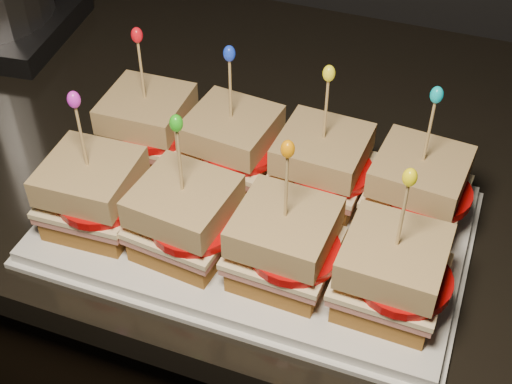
% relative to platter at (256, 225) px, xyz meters
% --- Properties ---
extents(platter, '(0.42, 0.26, 0.02)m').
position_rel_platter_xyz_m(platter, '(0.00, 0.00, 0.00)').
color(platter, silver).
rests_on(platter, granite_slab).
extents(platter_rim, '(0.43, 0.27, 0.01)m').
position_rel_platter_xyz_m(platter_rim, '(0.00, 0.00, -0.01)').
color(platter_rim, silver).
rests_on(platter_rim, granite_slab).
extents(sandwich_0_bread_bot, '(0.09, 0.09, 0.02)m').
position_rel_platter_xyz_m(sandwich_0_bread_bot, '(-0.15, 0.06, 0.02)').
color(sandwich_0_bread_bot, brown).
rests_on(sandwich_0_bread_bot, platter).
extents(sandwich_0_ham, '(0.10, 0.09, 0.01)m').
position_rel_platter_xyz_m(sandwich_0_ham, '(-0.15, 0.06, 0.04)').
color(sandwich_0_ham, '#B6655B').
rests_on(sandwich_0_ham, sandwich_0_bread_bot).
extents(sandwich_0_cheese, '(0.10, 0.09, 0.01)m').
position_rel_platter_xyz_m(sandwich_0_cheese, '(-0.15, 0.06, 0.04)').
color(sandwich_0_cheese, beige).
rests_on(sandwich_0_cheese, sandwich_0_ham).
extents(sandwich_0_tomato, '(0.08, 0.08, 0.01)m').
position_rel_platter_xyz_m(sandwich_0_tomato, '(-0.14, 0.05, 0.05)').
color(sandwich_0_tomato, '#AF0707').
rests_on(sandwich_0_tomato, sandwich_0_cheese).
extents(sandwich_0_bread_top, '(0.09, 0.09, 0.03)m').
position_rel_platter_xyz_m(sandwich_0_bread_top, '(-0.15, 0.06, 0.07)').
color(sandwich_0_bread_top, brown).
rests_on(sandwich_0_bread_top, sandwich_0_tomato).
extents(sandwich_0_pick, '(0.00, 0.00, 0.09)m').
position_rel_platter_xyz_m(sandwich_0_pick, '(-0.15, 0.06, 0.11)').
color(sandwich_0_pick, tan).
rests_on(sandwich_0_pick, sandwich_0_bread_top).
extents(sandwich_0_frill, '(0.01, 0.01, 0.02)m').
position_rel_platter_xyz_m(sandwich_0_frill, '(-0.15, 0.06, 0.16)').
color(sandwich_0_frill, red).
rests_on(sandwich_0_frill, sandwich_0_pick).
extents(sandwich_1_bread_bot, '(0.09, 0.09, 0.02)m').
position_rel_platter_xyz_m(sandwich_1_bread_bot, '(-0.05, 0.06, 0.02)').
color(sandwich_1_bread_bot, brown).
rests_on(sandwich_1_bread_bot, platter).
extents(sandwich_1_ham, '(0.10, 0.10, 0.01)m').
position_rel_platter_xyz_m(sandwich_1_ham, '(-0.05, 0.06, 0.04)').
color(sandwich_1_ham, '#B6655B').
rests_on(sandwich_1_ham, sandwich_1_bread_bot).
extents(sandwich_1_cheese, '(0.10, 0.10, 0.01)m').
position_rel_platter_xyz_m(sandwich_1_cheese, '(-0.05, 0.06, 0.04)').
color(sandwich_1_cheese, beige).
rests_on(sandwich_1_cheese, sandwich_1_ham).
extents(sandwich_1_tomato, '(0.08, 0.08, 0.01)m').
position_rel_platter_xyz_m(sandwich_1_tomato, '(-0.04, 0.05, 0.05)').
color(sandwich_1_tomato, '#AF0707').
rests_on(sandwich_1_tomato, sandwich_1_cheese).
extents(sandwich_1_bread_top, '(0.09, 0.09, 0.03)m').
position_rel_platter_xyz_m(sandwich_1_bread_top, '(-0.05, 0.06, 0.07)').
color(sandwich_1_bread_top, brown).
rests_on(sandwich_1_bread_top, sandwich_1_tomato).
extents(sandwich_1_pick, '(0.00, 0.00, 0.09)m').
position_rel_platter_xyz_m(sandwich_1_pick, '(-0.05, 0.06, 0.11)').
color(sandwich_1_pick, tan).
rests_on(sandwich_1_pick, sandwich_1_bread_top).
extents(sandwich_1_frill, '(0.01, 0.01, 0.02)m').
position_rel_platter_xyz_m(sandwich_1_frill, '(-0.05, 0.06, 0.16)').
color(sandwich_1_frill, blue).
rests_on(sandwich_1_frill, sandwich_1_pick).
extents(sandwich_2_bread_bot, '(0.09, 0.09, 0.02)m').
position_rel_platter_xyz_m(sandwich_2_bread_bot, '(0.05, 0.06, 0.02)').
color(sandwich_2_bread_bot, brown).
rests_on(sandwich_2_bread_bot, platter).
extents(sandwich_2_ham, '(0.10, 0.09, 0.01)m').
position_rel_platter_xyz_m(sandwich_2_ham, '(0.05, 0.06, 0.04)').
color(sandwich_2_ham, '#B6655B').
rests_on(sandwich_2_ham, sandwich_2_bread_bot).
extents(sandwich_2_cheese, '(0.10, 0.10, 0.01)m').
position_rel_platter_xyz_m(sandwich_2_cheese, '(0.05, 0.06, 0.04)').
color(sandwich_2_cheese, beige).
rests_on(sandwich_2_cheese, sandwich_2_ham).
extents(sandwich_2_tomato, '(0.08, 0.08, 0.01)m').
position_rel_platter_xyz_m(sandwich_2_tomato, '(0.06, 0.05, 0.05)').
color(sandwich_2_tomato, '#AF0707').
rests_on(sandwich_2_tomato, sandwich_2_cheese).
extents(sandwich_2_bread_top, '(0.09, 0.09, 0.03)m').
position_rel_platter_xyz_m(sandwich_2_bread_top, '(0.05, 0.06, 0.07)').
color(sandwich_2_bread_top, brown).
rests_on(sandwich_2_bread_top, sandwich_2_tomato).
extents(sandwich_2_pick, '(0.00, 0.00, 0.09)m').
position_rel_platter_xyz_m(sandwich_2_pick, '(0.05, 0.06, 0.11)').
color(sandwich_2_pick, tan).
rests_on(sandwich_2_pick, sandwich_2_bread_top).
extents(sandwich_2_frill, '(0.01, 0.01, 0.02)m').
position_rel_platter_xyz_m(sandwich_2_frill, '(0.05, 0.06, 0.16)').
color(sandwich_2_frill, yellow).
rests_on(sandwich_2_frill, sandwich_2_pick).
extents(sandwich_3_bread_bot, '(0.09, 0.09, 0.02)m').
position_rel_platter_xyz_m(sandwich_3_bread_bot, '(0.15, 0.06, 0.02)').
color(sandwich_3_bread_bot, brown).
rests_on(sandwich_3_bread_bot, platter).
extents(sandwich_3_ham, '(0.10, 0.10, 0.01)m').
position_rel_platter_xyz_m(sandwich_3_ham, '(0.15, 0.06, 0.04)').
color(sandwich_3_ham, '#B6655B').
rests_on(sandwich_3_ham, sandwich_3_bread_bot).
extents(sandwich_3_cheese, '(0.10, 0.10, 0.01)m').
position_rel_platter_xyz_m(sandwich_3_cheese, '(0.15, 0.06, 0.04)').
color(sandwich_3_cheese, beige).
rests_on(sandwich_3_cheese, sandwich_3_ham).
extents(sandwich_3_tomato, '(0.08, 0.08, 0.01)m').
position_rel_platter_xyz_m(sandwich_3_tomato, '(0.16, 0.05, 0.05)').
color(sandwich_3_tomato, '#AF0707').
rests_on(sandwich_3_tomato, sandwich_3_cheese).
extents(sandwich_3_bread_top, '(0.09, 0.09, 0.03)m').
position_rel_platter_xyz_m(sandwich_3_bread_top, '(0.15, 0.06, 0.07)').
color(sandwich_3_bread_top, brown).
rests_on(sandwich_3_bread_top, sandwich_3_tomato).
extents(sandwich_3_pick, '(0.00, 0.00, 0.09)m').
position_rel_platter_xyz_m(sandwich_3_pick, '(0.15, 0.06, 0.11)').
color(sandwich_3_pick, tan).
rests_on(sandwich_3_pick, sandwich_3_bread_top).
extents(sandwich_3_frill, '(0.01, 0.01, 0.02)m').
position_rel_platter_xyz_m(sandwich_3_frill, '(0.15, 0.06, 0.16)').
color(sandwich_3_frill, '#08B1BF').
rests_on(sandwich_3_frill, sandwich_3_pick).
extents(sandwich_4_bread_bot, '(0.09, 0.09, 0.02)m').
position_rel_platter_xyz_m(sandwich_4_bread_bot, '(-0.15, -0.06, 0.02)').
color(sandwich_4_bread_bot, brown).
rests_on(sandwich_4_bread_bot, platter).
extents(sandwich_4_ham, '(0.10, 0.09, 0.01)m').
position_rel_platter_xyz_m(sandwich_4_ham, '(-0.15, -0.06, 0.04)').
color(sandwich_4_ham, '#B6655B').
rests_on(sandwich_4_ham, sandwich_4_bread_bot).
extents(sandwich_4_cheese, '(0.10, 0.10, 0.01)m').
position_rel_platter_xyz_m(sandwich_4_cheese, '(-0.15, -0.06, 0.04)').
color(sandwich_4_cheese, beige).
rests_on(sandwich_4_cheese, sandwich_4_ham).
extents(sandwich_4_tomato, '(0.08, 0.08, 0.01)m').
position_rel_platter_xyz_m(sandwich_4_tomato, '(-0.14, -0.07, 0.05)').
color(sandwich_4_tomato, '#AF0707').
rests_on(sandwich_4_tomato, sandwich_4_cheese).
extents(sandwich_4_bread_top, '(0.09, 0.09, 0.03)m').
position_rel_platter_xyz_m(sandwich_4_bread_top, '(-0.15, -0.06, 0.07)').
color(sandwich_4_bread_top, brown).
rests_on(sandwich_4_bread_top, sandwich_4_tomato).
extents(sandwich_4_pick, '(0.00, 0.00, 0.09)m').
position_rel_platter_xyz_m(sandwich_4_pick, '(-0.15, -0.06, 0.11)').
color(sandwich_4_pick, tan).
rests_on(sandwich_4_pick, sandwich_4_bread_top).
extents(sandwich_4_frill, '(0.01, 0.01, 0.02)m').
position_rel_platter_xyz_m(sandwich_4_frill, '(-0.15, -0.06, 0.16)').
color(sandwich_4_frill, '#CE23C8').
rests_on(sandwich_4_frill, sandwich_4_pick).
extents(sandwich_5_bread_bot, '(0.09, 0.09, 0.02)m').
position_rel_platter_xyz_m(sandwich_5_bread_bot, '(-0.05, -0.06, 0.02)').
color(sandwich_5_bread_bot, brown).
rests_on(sandwich_5_bread_bot, platter).
extents(sandwich_5_ham, '(0.10, 0.10, 0.01)m').
position_rel_platter_xyz_m(sandwich_5_ham, '(-0.05, -0.06, 0.04)').
color(sandwich_5_ham, '#B6655B').
rests_on(sandwich_5_ham, sandwich_5_bread_bot).
extents(sandwich_5_cheese, '(0.10, 0.10, 0.01)m').
position_rel_platter_xyz_m(sandwich_5_cheese, '(-0.05, -0.06, 0.04)').
color(sandwich_5_cheese, beige).
rests_on(sandwich_5_cheese, sandwich_5_ham).
extents(sandwich_5_tomato, '(0.08, 0.08, 0.01)m').
position_rel_platter_xyz_m(sandwich_5_tomato, '(-0.04, -0.07, 0.05)').
color(sandwich_5_tomato, '#AF0707').
rests_on(sandwich_5_tomato, sandwich_5_cheese).
extents(sandwich_5_bread_top, '(0.09, 0.09, 0.03)m').
position_rel_platter_xyz_m(sandwich_5_bread_top, '(-0.05, -0.06, 0.07)').
color(sandwich_5_bread_top, brown).
rests_on(sandwich_5_bread_top, sandwich_5_tomato).
extents(sandwich_5_pick, '(0.00, 0.00, 0.09)m').
position_rel_platter_xyz_m(sandwich_5_pick, '(-0.05, -0.06, 0.11)').
color(sandwich_5_pick, tan).
rests_on(sandwich_5_pick, sandwich_5_bread_top).
extents(sandwich_5_frill, '(0.01, 0.01, 0.02)m').
position_rel_platter_xyz_m(sandwich_5_frill, '(-0.05, -0.06, 0.16)').
color(sandwich_5_frill, green).
rests_on(sandwich_5_frill, sandwich_5_pick).
extents(sandwich_6_bread_bot, '(0.09, 0.09, 0.02)m').
position_rel_platter_xyz_m(sandwich_6_bread_bot, '(0.05, -0.06, 0.02)').
color(sandwich_6_bread_bot, brown).
rests_on(sandwich_6_bread_bot, platter).
extents(sandwich_6_ham, '(0.10, 0.09, 0.01)m').
position_rel_platter_xyz_m(sandwich_6_ham, '(0.05, -0.06, 0.04)').
color(sandwich_6_ham, '#B6655B').
rests_on(sandwich_6_ham, sandwich_6_bread_bot).
extents(sandwich_6_cheese, '(0.10, 0.09, 0.01)m').
position_rel_platter_xyz_m(sandwich_6_cheese, '(0.05, -0.06, 0.04)').
color(sandwich_6_cheese, beige).
rests_on(sandwich_6_cheese, sandwich_6_ham).
extents(sandwich_6_tomato, '(0.08, 0.08, 0.01)m').
position_rel_platter_xyz_m(sandwich_6_tomato, '(0.06, -0.07, 0.05)').
color(sandwich_6_tomato, '#AF0707').
rests_on(sandwich_6_tomato, sandwich_6_cheese).
extents(sandwich_6_bread_top, '(0.09, 0.09, 0.03)m').
position_rel_platter_xyz_m(sandwich_6_bread_top, '(0.05, -0.06, 0.07)').
color(sandwich_6_bread_top, brown).
rests_on(sandwich_6_bread_top, sandwich_6_tomato).
extents(sandwich_6_pick, '(0.00, 0.00, 0.09)m').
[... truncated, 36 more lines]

